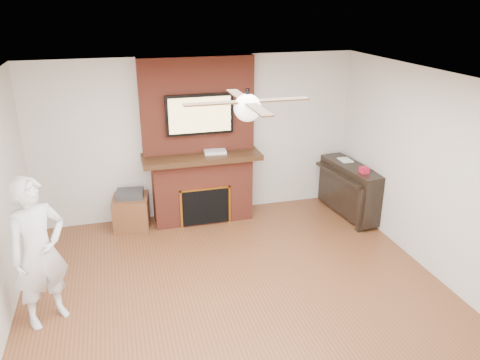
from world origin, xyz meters
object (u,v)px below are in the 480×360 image
object	(u,v)px
fireplace	(200,158)
side_table	(131,210)
person	(39,252)
piano	(350,189)

from	to	relation	value
fireplace	side_table	xyz separation A→B (m)	(-1.10, -0.07, -0.72)
person	fireplace	bearing A→B (deg)	12.16
fireplace	piano	size ratio (longest dim) A/B	1.89
person	piano	xyz separation A→B (m)	(4.40, 1.53, -0.38)
fireplace	side_table	bearing A→B (deg)	-176.51
fireplace	person	bearing A→B (deg)	-135.27
side_table	fireplace	bearing A→B (deg)	11.65
fireplace	side_table	world-z (taller)	fireplace
person	piano	bearing A→B (deg)	-13.34
fireplace	side_table	distance (m)	1.32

